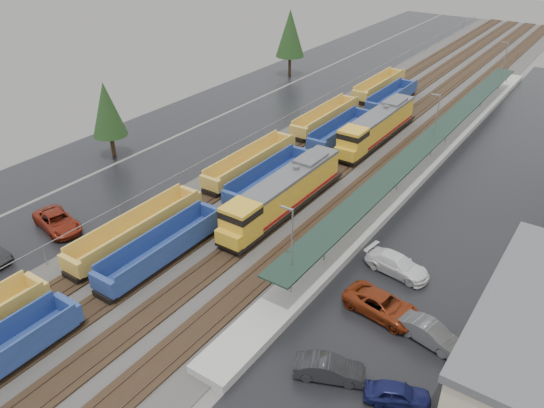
{
  "coord_description": "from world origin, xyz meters",
  "views": [
    {
      "loc": [
        26.2,
        -6.76,
        26.55
      ],
      "look_at": [
        2.01,
        28.34,
        2.0
      ],
      "focal_mm": 35.0,
      "sensor_mm": 36.0,
      "label": 1
    }
  ],
  "objects_px": {
    "parked_car_east_b": "(383,305)",
    "parked_car_east_e": "(431,334)",
    "locomotive_lead": "(282,195)",
    "well_string_yellow": "(201,193)",
    "well_string_blue": "(223,210)",
    "locomotive_trail": "(376,127)",
    "parked_car_east_a": "(329,369)",
    "parked_car_west_c": "(57,222)",
    "parked_car_east_c": "(397,265)",
    "parked_car_east_d": "(398,394)"
  },
  "relations": [
    {
      "from": "well_string_blue",
      "to": "parked_car_east_a",
      "type": "height_order",
      "value": "well_string_blue"
    },
    {
      "from": "well_string_yellow",
      "to": "well_string_blue",
      "type": "relative_size",
      "value": 1.08
    },
    {
      "from": "parked_car_east_b",
      "to": "parked_car_east_e",
      "type": "xyz_separation_m",
      "value": [
        3.93,
        -0.78,
        -0.06
      ]
    },
    {
      "from": "locomotive_trail",
      "to": "well_string_yellow",
      "type": "xyz_separation_m",
      "value": [
        -8.0,
        -23.59,
        -1.08
      ]
    },
    {
      "from": "parked_car_east_d",
      "to": "locomotive_lead",
      "type": "bearing_deg",
      "value": 27.22
    },
    {
      "from": "parked_car_east_e",
      "to": "parked_car_east_b",
      "type": "bearing_deg",
      "value": 90.23
    },
    {
      "from": "well_string_blue",
      "to": "parked_car_east_e",
      "type": "relative_size",
      "value": 20.01
    },
    {
      "from": "well_string_blue",
      "to": "parked_car_east_c",
      "type": "bearing_deg",
      "value": 5.72
    },
    {
      "from": "parked_car_east_e",
      "to": "parked_car_west_c",
      "type": "bearing_deg",
      "value": 110.73
    },
    {
      "from": "locomotive_lead",
      "to": "parked_car_east_c",
      "type": "xyz_separation_m",
      "value": [
        12.82,
        -2.31,
        -1.43
      ]
    },
    {
      "from": "locomotive_lead",
      "to": "parked_car_east_e",
      "type": "height_order",
      "value": "locomotive_lead"
    },
    {
      "from": "parked_car_east_a",
      "to": "locomotive_trail",
      "type": "bearing_deg",
      "value": -2.69
    },
    {
      "from": "locomotive_trail",
      "to": "parked_car_east_e",
      "type": "relative_size",
      "value": 3.94
    },
    {
      "from": "locomotive_trail",
      "to": "parked_car_east_d",
      "type": "distance_m",
      "value": 39.74
    },
    {
      "from": "parked_car_east_e",
      "to": "well_string_yellow",
      "type": "bearing_deg",
      "value": 88.79
    },
    {
      "from": "parked_car_west_c",
      "to": "parked_car_east_b",
      "type": "relative_size",
      "value": 1.0
    },
    {
      "from": "locomotive_lead",
      "to": "parked_car_east_a",
      "type": "bearing_deg",
      "value": -47.78
    },
    {
      "from": "parked_car_west_c",
      "to": "parked_car_east_a",
      "type": "distance_m",
      "value": 29.3
    },
    {
      "from": "parked_car_east_b",
      "to": "parked_car_east_e",
      "type": "bearing_deg",
      "value": -93.71
    },
    {
      "from": "well_string_yellow",
      "to": "parked_car_east_b",
      "type": "bearing_deg",
      "value": -12.92
    },
    {
      "from": "well_string_yellow",
      "to": "parked_car_east_e",
      "type": "xyz_separation_m",
      "value": [
        25.87,
        -5.81,
        -0.38
      ]
    },
    {
      "from": "parked_car_east_b",
      "to": "parked_car_east_c",
      "type": "bearing_deg",
      "value": 19.33
    },
    {
      "from": "parked_car_east_c",
      "to": "parked_car_east_e",
      "type": "relative_size",
      "value": 1.18
    },
    {
      "from": "parked_car_west_c",
      "to": "locomotive_lead",
      "type": "bearing_deg",
      "value": -36.07
    },
    {
      "from": "well_string_yellow",
      "to": "parked_car_east_e",
      "type": "bearing_deg",
      "value": -12.67
    },
    {
      "from": "locomotive_trail",
      "to": "parked_car_east_e",
      "type": "distance_m",
      "value": 34.44
    },
    {
      "from": "parked_car_east_a",
      "to": "parked_car_east_c",
      "type": "xyz_separation_m",
      "value": [
        -0.84,
        12.75,
        0.04
      ]
    },
    {
      "from": "well_string_yellow",
      "to": "parked_car_east_c",
      "type": "height_order",
      "value": "well_string_yellow"
    },
    {
      "from": "parked_car_east_e",
      "to": "parked_car_east_a",
      "type": "bearing_deg",
      "value": 159.19
    },
    {
      "from": "parked_car_west_c",
      "to": "parked_car_east_d",
      "type": "xyz_separation_m",
      "value": [
        33.59,
        -0.53,
        -0.13
      ]
    },
    {
      "from": "locomotive_trail",
      "to": "parked_car_east_b",
      "type": "height_order",
      "value": "locomotive_trail"
    },
    {
      "from": "well_string_yellow",
      "to": "parked_car_east_b",
      "type": "distance_m",
      "value": 22.51
    },
    {
      "from": "well_string_blue",
      "to": "parked_car_east_d",
      "type": "height_order",
      "value": "well_string_blue"
    },
    {
      "from": "locomotive_trail",
      "to": "parked_car_west_c",
      "type": "xyz_separation_m",
      "value": [
        -15.6,
        -34.87,
        -1.4
      ]
    },
    {
      "from": "well_string_blue",
      "to": "parked_car_east_b",
      "type": "xyz_separation_m",
      "value": [
        17.94,
        -3.63,
        -0.35
      ]
    },
    {
      "from": "well_string_blue",
      "to": "parked_car_east_e",
      "type": "height_order",
      "value": "well_string_blue"
    },
    {
      "from": "locomotive_lead",
      "to": "parked_car_east_d",
      "type": "xyz_separation_m",
      "value": [
        17.99,
        -14.4,
        -1.53
      ]
    },
    {
      "from": "parked_car_east_b",
      "to": "parked_car_east_c",
      "type": "distance_m",
      "value": 5.43
    },
    {
      "from": "parked_car_east_c",
      "to": "parked_car_east_d",
      "type": "xyz_separation_m",
      "value": [
        5.16,
        -12.09,
        -0.1
      ]
    },
    {
      "from": "well_string_blue",
      "to": "parked_car_east_c",
      "type": "relative_size",
      "value": 16.97
    },
    {
      "from": "well_string_yellow",
      "to": "parked_car_east_b",
      "type": "xyz_separation_m",
      "value": [
        21.94,
        -5.03,
        -0.33
      ]
    },
    {
      "from": "well_string_yellow",
      "to": "well_string_blue",
      "type": "bearing_deg",
      "value": -19.33
    },
    {
      "from": "well_string_blue",
      "to": "parked_car_east_a",
      "type": "relative_size",
      "value": 20.32
    },
    {
      "from": "locomotive_trail",
      "to": "parked_car_east_a",
      "type": "distance_m",
      "value": 38.59
    },
    {
      "from": "parked_car_west_c",
      "to": "parked_car_east_c",
      "type": "bearing_deg",
      "value": -55.58
    },
    {
      "from": "well_string_blue",
      "to": "parked_car_west_c",
      "type": "relative_size",
      "value": 15.7
    },
    {
      "from": "well_string_yellow",
      "to": "well_string_blue",
      "type": "height_order",
      "value": "well_string_blue"
    },
    {
      "from": "well_string_blue",
      "to": "parked_car_east_e",
      "type": "bearing_deg",
      "value": -11.41
    },
    {
      "from": "parked_car_east_a",
      "to": "parked_car_east_e",
      "type": "height_order",
      "value": "parked_car_east_e"
    },
    {
      "from": "locomotive_lead",
      "to": "parked_car_east_c",
      "type": "distance_m",
      "value": 13.11
    }
  ]
}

